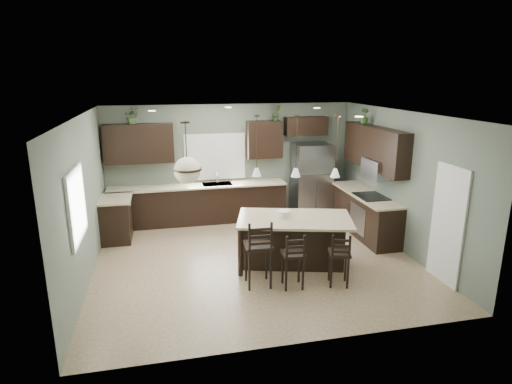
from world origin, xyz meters
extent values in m
plane|color=#9E8466|center=(0.00, 0.00, 0.00)|extent=(6.00, 6.00, 0.00)
cube|color=white|center=(2.98, -1.55, 1.02)|extent=(0.04, 0.82, 2.04)
cube|color=white|center=(-0.40, 2.73, 1.55)|extent=(1.35, 0.02, 1.00)
cube|color=white|center=(-2.98, -0.80, 1.55)|extent=(0.02, 1.10, 1.00)
cube|color=black|center=(-2.70, 1.70, 0.45)|extent=(0.60, 0.90, 0.90)
cube|color=beige|center=(-2.68, 1.70, 0.92)|extent=(0.66, 0.96, 0.04)
cube|color=black|center=(-0.85, 2.45, 0.45)|extent=(4.20, 0.60, 0.90)
cube|color=beige|center=(-0.85, 2.43, 0.92)|extent=(4.20, 0.66, 0.04)
cube|color=gray|center=(-0.40, 2.43, 0.94)|extent=(0.70, 0.45, 0.01)
cylinder|color=silver|center=(-0.40, 2.40, 1.08)|extent=(0.02, 0.02, 0.28)
cube|color=black|center=(-2.15, 2.58, 1.95)|extent=(1.55, 0.34, 0.90)
cube|color=black|center=(0.80, 2.58, 1.95)|extent=(0.85, 0.34, 0.90)
cube|color=black|center=(1.85, 2.58, 2.25)|extent=(1.05, 0.34, 0.45)
cube|color=black|center=(2.70, 0.87, 0.45)|extent=(0.60, 2.35, 0.90)
cube|color=beige|center=(2.68, 0.87, 0.92)|extent=(0.66, 2.35, 0.04)
cube|color=black|center=(2.68, 0.60, 0.94)|extent=(0.58, 0.75, 0.02)
cube|color=gray|center=(2.40, 0.60, 0.45)|extent=(0.01, 0.72, 0.60)
cube|color=black|center=(2.83, 0.87, 1.95)|extent=(0.34, 2.35, 0.90)
cube|color=gray|center=(2.78, 0.60, 1.55)|extent=(0.40, 0.75, 0.40)
cube|color=gray|center=(1.95, 2.33, 0.93)|extent=(0.90, 0.74, 1.85)
cube|color=black|center=(0.66, -0.36, 0.46)|extent=(2.31, 1.68, 0.92)
cylinder|color=silver|center=(0.47, -0.31, 0.99)|extent=(0.24, 0.24, 0.14)
cube|color=black|center=(-0.18, -1.02, 0.59)|extent=(0.46, 0.46, 1.19)
cube|color=black|center=(0.37, -1.21, 0.49)|extent=(0.39, 0.39, 0.98)
cube|color=black|center=(1.15, -1.31, 0.48)|extent=(0.44, 0.44, 0.96)
imported|color=#325123|center=(-2.25, 2.55, 2.58)|extent=(0.35, 0.31, 0.36)
imported|color=#2D4B21|center=(1.09, 2.55, 2.59)|extent=(0.22, 0.19, 0.38)
imported|color=#305926|center=(2.80, 1.39, 2.58)|extent=(0.20, 0.20, 0.35)
plane|color=slate|center=(0.00, 2.75, 1.40)|extent=(6.00, 0.00, 6.00)
plane|color=slate|center=(0.00, -2.75, 1.40)|extent=(6.00, 0.00, 6.00)
plane|color=slate|center=(-3.00, 0.00, 1.40)|extent=(0.00, 5.50, 5.50)
plane|color=slate|center=(3.00, 0.00, 1.40)|extent=(0.00, 5.50, 5.50)
plane|color=white|center=(0.00, 0.00, 2.80)|extent=(6.00, 6.00, 0.00)
camera|label=1|loc=(-1.67, -7.47, 3.46)|focal=30.00mm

